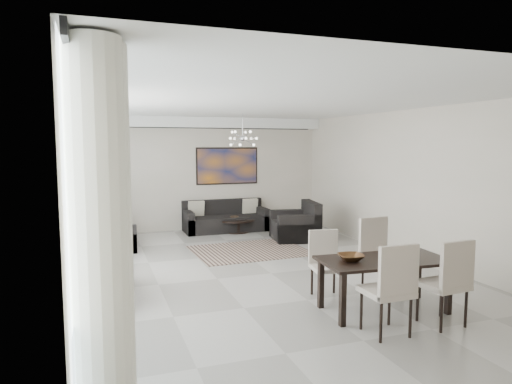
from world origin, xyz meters
name	(u,v)px	position (x,y,z in m)	size (l,w,h in m)	color
room_shell	(296,189)	(0.46, 0.00, 1.45)	(6.00, 9.00, 2.90)	#A8A39B
window_wall	(93,195)	(-2.86, 0.00, 1.47)	(0.37, 8.95, 2.90)	white
soffit	(210,123)	(0.00, 4.30, 2.77)	(5.98, 0.40, 0.26)	white
painting	(227,166)	(0.50, 4.47, 1.65)	(1.68, 0.04, 0.98)	#B96819
chandelier	(243,138)	(0.30, 2.50, 2.35)	(0.66, 0.66, 0.71)	silver
rug	(250,251)	(0.19, 1.71, 0.01)	(2.31, 1.78, 0.01)	black
coffee_table	(236,225)	(0.53, 3.79, 0.19)	(0.95, 0.95, 0.33)	black
bowl_coffee	(234,218)	(0.49, 3.80, 0.37)	(0.21, 0.21, 0.07)	brown
sofa_main	(226,220)	(0.33, 4.07, 0.26)	(2.13, 0.87, 0.78)	black
loveseat	(110,235)	(-2.55, 3.05, 0.27)	(0.90, 1.60, 0.80)	black
armchair	(297,227)	(1.60, 2.43, 0.30)	(1.16, 1.20, 0.89)	black
side_table	(105,231)	(-2.65, 3.03, 0.37)	(0.40, 0.40, 0.55)	black
tv_console	(103,279)	(-2.76, -0.29, 0.27)	(0.48, 1.71, 0.53)	black
television	(113,238)	(-2.60, -0.30, 0.86)	(1.12, 0.15, 0.64)	gray
dining_table	(384,265)	(0.77, -2.16, 0.62)	(1.76, 0.98, 0.71)	black
dining_chair_sw	(392,283)	(0.35, -2.90, 0.64)	(0.51, 0.51, 1.11)	#BEAE9E
dining_chair_se	(449,277)	(1.18, -2.89, 0.63)	(0.54, 0.54, 1.09)	#BEAE9E
dining_chair_nw	(325,259)	(0.33, -1.34, 0.55)	(0.50, 0.50, 0.97)	#BEAE9E
dining_chair_ne	(378,249)	(1.19, -1.40, 0.64)	(0.56, 0.56, 1.11)	#BEAE9E
bowl_dining	(351,257)	(0.30, -2.08, 0.75)	(0.34, 0.34, 0.08)	brown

